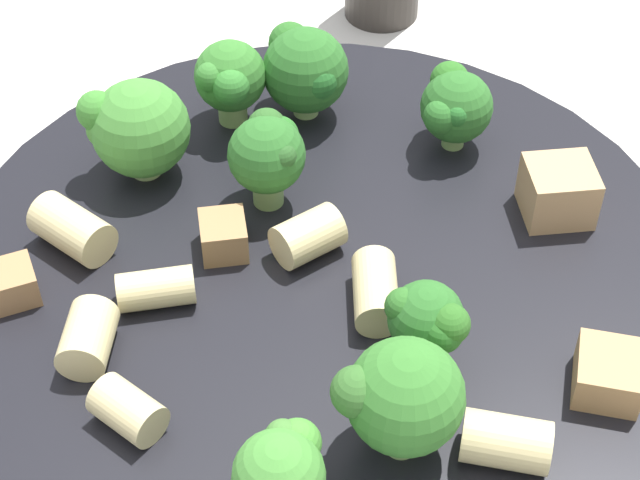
% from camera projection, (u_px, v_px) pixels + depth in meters
% --- Properties ---
extents(ground_plane, '(2.00, 2.00, 0.00)m').
position_uv_depth(ground_plane, '(320.00, 325.00, 0.41)').
color(ground_plane, beige).
extents(pasta_bowl, '(0.27, 0.27, 0.04)m').
position_uv_depth(pasta_bowl, '(320.00, 288.00, 0.40)').
color(pasta_bowl, black).
rests_on(pasta_bowl, ground_plane).
extents(broccoli_floret_0, '(0.03, 0.03, 0.03)m').
position_uv_depth(broccoli_floret_0, '(458.00, 107.00, 0.42)').
color(broccoli_floret_0, '#84AD60').
rests_on(broccoli_floret_0, pasta_bowl).
extents(broccoli_floret_1, '(0.04, 0.04, 0.04)m').
position_uv_depth(broccoli_floret_1, '(136.00, 128.00, 0.41)').
color(broccoli_floret_1, '#9EC175').
rests_on(broccoli_floret_1, pasta_bowl).
extents(broccoli_floret_2, '(0.04, 0.04, 0.04)m').
position_uv_depth(broccoli_floret_2, '(305.00, 69.00, 0.43)').
color(broccoli_floret_2, '#9EC175').
rests_on(broccoli_floret_2, pasta_bowl).
extents(broccoli_floret_3, '(0.03, 0.03, 0.04)m').
position_uv_depth(broccoli_floret_3, '(268.00, 152.00, 0.39)').
color(broccoli_floret_3, '#84AD60').
rests_on(broccoli_floret_3, pasta_bowl).
extents(broccoli_floret_4, '(0.03, 0.02, 0.04)m').
position_uv_depth(broccoli_floret_4, '(428.00, 322.00, 0.34)').
color(broccoli_floret_4, '#84AD60').
rests_on(broccoli_floret_4, pasta_bowl).
extents(broccoli_floret_5, '(0.03, 0.03, 0.03)m').
position_uv_depth(broccoli_floret_5, '(282.00, 474.00, 0.30)').
color(broccoli_floret_5, '#93B766').
rests_on(broccoli_floret_5, pasta_bowl).
extents(broccoli_floret_6, '(0.04, 0.04, 0.04)m').
position_uv_depth(broccoli_floret_6, '(398.00, 397.00, 0.31)').
color(broccoli_floret_6, '#93B766').
rests_on(broccoli_floret_6, pasta_bowl).
extents(broccoli_floret_7, '(0.03, 0.03, 0.04)m').
position_uv_depth(broccoli_floret_7, '(230.00, 79.00, 0.43)').
color(broccoli_floret_7, '#93B766').
rests_on(broccoli_floret_7, pasta_bowl).
extents(rigatoni_0, '(0.02, 0.02, 0.01)m').
position_uv_depth(rigatoni_0, '(133.00, 414.00, 0.33)').
color(rigatoni_0, beige).
rests_on(rigatoni_0, pasta_bowl).
extents(rigatoni_1, '(0.03, 0.03, 0.02)m').
position_uv_depth(rigatoni_1, '(506.00, 442.00, 0.32)').
color(rigatoni_1, beige).
rests_on(rigatoni_1, pasta_bowl).
extents(rigatoni_2, '(0.03, 0.03, 0.02)m').
position_uv_depth(rigatoni_2, '(88.00, 338.00, 0.35)').
color(rigatoni_2, beige).
rests_on(rigatoni_2, pasta_bowl).
extents(rigatoni_3, '(0.03, 0.03, 0.01)m').
position_uv_depth(rigatoni_3, '(156.00, 289.00, 0.37)').
color(rigatoni_3, beige).
rests_on(rigatoni_3, pasta_bowl).
extents(rigatoni_4, '(0.03, 0.03, 0.02)m').
position_uv_depth(rigatoni_4, '(375.00, 291.00, 0.37)').
color(rigatoni_4, beige).
rests_on(rigatoni_4, pasta_bowl).
extents(rigatoni_5, '(0.02, 0.03, 0.02)m').
position_uv_depth(rigatoni_5, '(301.00, 242.00, 0.38)').
color(rigatoni_5, beige).
rests_on(rigatoni_5, pasta_bowl).
extents(rigatoni_6, '(0.03, 0.02, 0.02)m').
position_uv_depth(rigatoni_6, '(72.00, 229.00, 0.39)').
color(rigatoni_6, beige).
rests_on(rigatoni_6, pasta_bowl).
extents(chicken_chunk_0, '(0.02, 0.02, 0.01)m').
position_uv_depth(chicken_chunk_0, '(223.00, 236.00, 0.39)').
color(chicken_chunk_0, '#A87A4C').
rests_on(chicken_chunk_0, pasta_bowl).
extents(chicken_chunk_1, '(0.03, 0.03, 0.02)m').
position_uv_depth(chicken_chunk_1, '(558.00, 191.00, 0.40)').
color(chicken_chunk_1, tan).
rests_on(chicken_chunk_1, pasta_bowl).
extents(chicken_chunk_2, '(0.03, 0.03, 0.01)m').
position_uv_depth(chicken_chunk_2, '(608.00, 374.00, 0.34)').
color(chicken_chunk_2, tan).
rests_on(chicken_chunk_2, pasta_bowl).
extents(chicken_chunk_3, '(0.02, 0.02, 0.01)m').
position_uv_depth(chicken_chunk_3, '(10.00, 284.00, 0.37)').
color(chicken_chunk_3, '#A87A4C').
rests_on(chicken_chunk_3, pasta_bowl).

